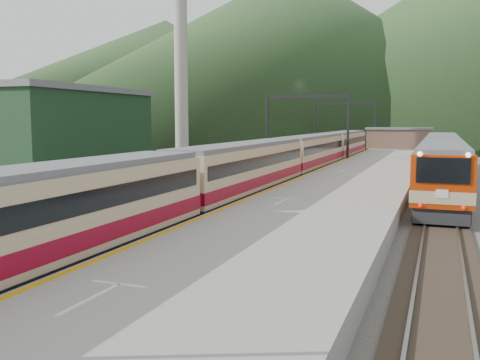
% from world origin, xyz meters
% --- Properties ---
extents(track_main, '(2.60, 200.00, 0.23)m').
position_xyz_m(track_main, '(0.00, 40.00, 0.07)').
color(track_main, black).
rests_on(track_main, ground).
extents(track_far, '(2.60, 200.00, 0.23)m').
position_xyz_m(track_far, '(-5.00, 40.00, 0.07)').
color(track_far, black).
rests_on(track_far, ground).
extents(track_second, '(2.60, 200.00, 0.23)m').
position_xyz_m(track_second, '(11.50, 40.00, 0.07)').
color(track_second, black).
rests_on(track_second, ground).
extents(platform, '(8.00, 100.00, 1.00)m').
position_xyz_m(platform, '(5.60, 38.00, 0.50)').
color(platform, gray).
rests_on(platform, ground).
extents(gantry_near, '(9.55, 0.25, 8.00)m').
position_xyz_m(gantry_near, '(-2.85, 55.00, 5.59)').
color(gantry_near, black).
rests_on(gantry_near, ground).
extents(gantry_far, '(9.55, 0.25, 8.00)m').
position_xyz_m(gantry_far, '(-2.85, 80.00, 5.59)').
color(gantry_far, black).
rests_on(gantry_far, ground).
extents(warehouse, '(14.50, 20.50, 8.60)m').
position_xyz_m(warehouse, '(-28.00, 42.00, 4.32)').
color(warehouse, black).
rests_on(warehouse, ground).
extents(smokestack, '(1.80, 1.80, 30.00)m').
position_xyz_m(smokestack, '(-22.00, 62.00, 15.00)').
color(smokestack, '#9E998E').
rests_on(smokestack, ground).
extents(station_shed, '(9.40, 4.40, 3.10)m').
position_xyz_m(station_shed, '(5.60, 78.00, 2.57)').
color(station_shed, brown).
rests_on(station_shed, platform).
extents(hill_a, '(180.00, 180.00, 60.00)m').
position_xyz_m(hill_a, '(-40.00, 190.00, 30.00)').
color(hill_a, '#25401B').
rests_on(hill_a, ground).
extents(hill_d, '(200.00, 200.00, 55.00)m').
position_xyz_m(hill_d, '(-120.00, 240.00, 27.50)').
color(hill_d, '#25401B').
rests_on(hill_d, ground).
extents(main_train, '(2.68, 73.52, 3.27)m').
position_xyz_m(main_train, '(0.00, 36.18, 1.86)').
color(main_train, tan).
rests_on(main_train, track_main).
extents(second_train, '(2.91, 39.60, 3.55)m').
position_xyz_m(second_train, '(11.50, 42.19, 2.00)').
color(second_train, '#A72903').
rests_on(second_train, track_second).
extents(short_signal_b, '(0.25, 0.20, 2.27)m').
position_xyz_m(short_signal_b, '(-2.83, 27.77, 1.46)').
color(short_signal_b, black).
rests_on(short_signal_b, ground).
extents(short_signal_c, '(0.26, 0.22, 2.27)m').
position_xyz_m(short_signal_c, '(-6.86, 17.24, 1.46)').
color(short_signal_c, black).
rests_on(short_signal_c, ground).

